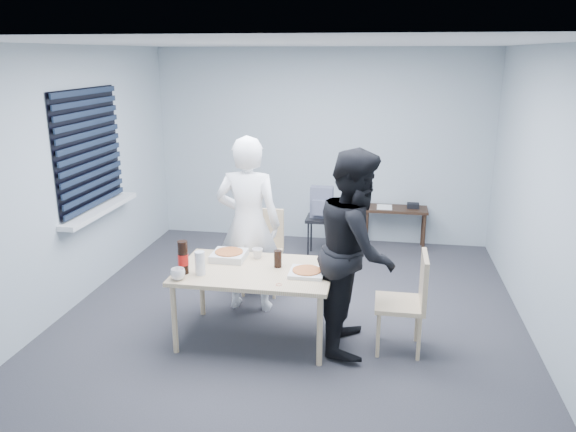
% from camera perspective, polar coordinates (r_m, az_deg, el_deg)
% --- Properties ---
extents(room, '(5.00, 5.00, 5.00)m').
position_cam_1_polar(room, '(6.29, -19.26, 5.47)').
color(room, '#313035').
rests_on(room, ground).
extents(dining_table, '(1.38, 0.87, 0.67)m').
position_cam_1_polar(dining_table, '(5.03, -3.38, -6.06)').
color(dining_table, beige).
rests_on(dining_table, ground).
extents(chair_far, '(0.42, 0.42, 0.89)m').
position_cam_1_polar(chair_far, '(6.12, -2.54, -2.90)').
color(chair_far, beige).
rests_on(chair_far, ground).
extents(chair_right, '(0.42, 0.42, 0.89)m').
position_cam_1_polar(chair_right, '(4.97, 12.31, -7.95)').
color(chair_right, beige).
rests_on(chair_right, ground).
extents(person_white, '(0.65, 0.42, 1.77)m').
position_cam_1_polar(person_white, '(5.56, -4.05, -0.88)').
color(person_white, white).
rests_on(person_white, ground).
extents(person_black, '(0.47, 0.86, 1.77)m').
position_cam_1_polar(person_black, '(4.87, 6.95, -3.48)').
color(person_black, black).
rests_on(person_black, ground).
extents(side_table, '(0.82, 0.37, 0.55)m').
position_cam_1_polar(side_table, '(7.58, 10.88, 0.24)').
color(side_table, '#332214').
rests_on(side_table, ground).
extents(stool, '(0.37, 0.37, 0.52)m').
position_cam_1_polar(stool, '(7.15, 3.40, -0.95)').
color(stool, black).
rests_on(stool, ground).
extents(backpack, '(0.28, 0.21, 0.39)m').
position_cam_1_polar(backpack, '(7.05, 3.43, 1.36)').
color(backpack, slate).
rests_on(backpack, stool).
extents(pizza_box_a, '(0.31, 0.31, 0.08)m').
position_cam_1_polar(pizza_box_a, '(5.26, -6.00, -3.98)').
color(pizza_box_a, silver).
rests_on(pizza_box_a, dining_table).
extents(pizza_box_b, '(0.30, 0.30, 0.04)m').
position_cam_1_polar(pizza_box_b, '(4.89, 1.92, -5.71)').
color(pizza_box_b, silver).
rests_on(pizza_box_b, dining_table).
extents(mug_a, '(0.17, 0.17, 0.10)m').
position_cam_1_polar(mug_a, '(4.86, -11.12, -5.81)').
color(mug_a, white).
rests_on(mug_a, dining_table).
extents(mug_b, '(0.10, 0.10, 0.09)m').
position_cam_1_polar(mug_b, '(5.26, -3.12, -3.82)').
color(mug_b, white).
rests_on(mug_b, dining_table).
extents(cola_glass, '(0.08, 0.08, 0.15)m').
position_cam_1_polar(cola_glass, '(5.03, -1.04, -4.37)').
color(cola_glass, black).
rests_on(cola_glass, dining_table).
extents(soda_bottle, '(0.09, 0.09, 0.29)m').
position_cam_1_polar(soda_bottle, '(4.95, -10.61, -4.21)').
color(soda_bottle, black).
rests_on(soda_bottle, dining_table).
extents(plastic_cups, '(0.11, 0.11, 0.21)m').
position_cam_1_polar(plastic_cups, '(4.91, -8.93, -4.75)').
color(plastic_cups, silver).
rests_on(plastic_cups, dining_table).
extents(rubber_band, '(0.06, 0.06, 0.00)m').
position_cam_1_polar(rubber_band, '(4.68, -0.94, -6.99)').
color(rubber_band, red).
rests_on(rubber_band, dining_table).
extents(papers, '(0.20, 0.27, 0.00)m').
position_cam_1_polar(papers, '(7.55, 9.77, 0.90)').
color(papers, white).
rests_on(papers, side_table).
extents(black_box, '(0.15, 0.11, 0.07)m').
position_cam_1_polar(black_box, '(7.57, 12.58, 1.03)').
color(black_box, black).
rests_on(black_box, side_table).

